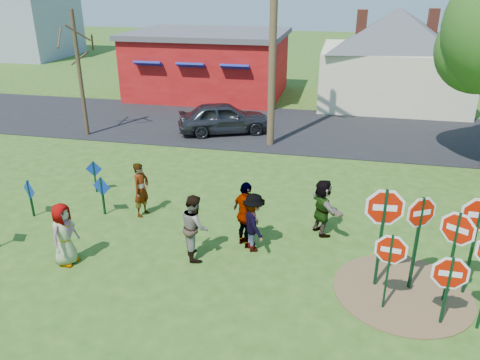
% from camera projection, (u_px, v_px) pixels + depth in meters
% --- Properties ---
extents(ground, '(120.00, 120.00, 0.00)m').
position_uv_depth(ground, '(227.00, 249.00, 12.78)').
color(ground, '#2A4E16').
rests_on(ground, ground).
extents(road, '(120.00, 7.50, 0.04)m').
position_uv_depth(road, '(282.00, 128.00, 23.10)').
color(road, black).
rests_on(road, ground).
extents(dirt_patch, '(3.20, 3.20, 0.03)m').
position_uv_depth(dirt_patch, '(402.00, 292.00, 11.00)').
color(dirt_patch, brown).
rests_on(dirt_patch, ground).
extents(red_building, '(9.40, 7.69, 3.90)m').
position_uv_depth(red_building, '(209.00, 63.00, 29.24)').
color(red_building, maroon).
rests_on(red_building, ground).
extents(cream_house, '(9.40, 9.40, 6.50)m').
position_uv_depth(cream_house, '(394.00, 53.00, 26.72)').
color(cream_house, beige).
rests_on(cream_house, ground).
extents(distant_building, '(10.00, 8.00, 8.00)m').
position_uv_depth(distant_building, '(11.00, 12.00, 43.60)').
color(distant_building, '#8C939E').
rests_on(distant_building, ground).
extents(stop_sign_a, '(0.94, 0.14, 1.98)m').
position_uv_depth(stop_sign_a, '(390.00, 256.00, 9.96)').
color(stop_sign_a, '#0D321A').
rests_on(stop_sign_a, ground).
extents(stop_sign_b, '(0.89, 0.50, 2.53)m').
position_uv_depth(stop_sign_b, '(420.00, 221.00, 10.43)').
color(stop_sign_b, '#0D321A').
rests_on(stop_sign_b, ground).
extents(stop_sign_c, '(0.88, 0.57, 2.40)m').
position_uv_depth(stop_sign_c, '(456.00, 238.00, 10.05)').
color(stop_sign_c, '#0D321A').
rests_on(stop_sign_c, ground).
extents(stop_sign_d, '(1.09, 0.07, 2.60)m').
position_uv_depth(stop_sign_d, '(478.00, 223.00, 10.25)').
color(stop_sign_d, '#0D321A').
rests_on(stop_sign_d, ground).
extents(stop_sign_e, '(1.02, 0.07, 1.78)m').
position_uv_depth(stop_sign_e, '(449.00, 278.00, 9.56)').
color(stop_sign_e, '#0D321A').
rests_on(stop_sign_e, ground).
extents(stop_sign_g, '(1.20, 0.10, 2.68)m').
position_uv_depth(stop_sign_g, '(384.00, 217.00, 10.55)').
color(stop_sign_g, '#0D321A').
rests_on(stop_sign_g, ground).
extents(blue_diamond_b, '(0.58, 0.33, 1.22)m').
position_uv_depth(blue_diamond_b, '(30.00, 194.00, 14.25)').
color(blue_diamond_b, '#0D321A').
rests_on(blue_diamond_b, ground).
extents(blue_diamond_c, '(0.63, 0.15, 1.26)m').
position_uv_depth(blue_diamond_c, '(102.00, 191.00, 14.37)').
color(blue_diamond_c, '#0D321A').
rests_on(blue_diamond_c, ground).
extents(blue_diamond_d, '(0.57, 0.11, 1.15)m').
position_uv_depth(blue_diamond_d, '(94.00, 173.00, 15.93)').
color(blue_diamond_d, '#0D321A').
rests_on(blue_diamond_d, ground).
extents(person_a, '(0.65, 0.89, 1.69)m').
position_uv_depth(person_a, '(64.00, 234.00, 11.82)').
color(person_a, '#4B5296').
rests_on(person_a, ground).
extents(person_b, '(0.55, 0.71, 1.72)m').
position_uv_depth(person_b, '(141.00, 190.00, 14.31)').
color(person_b, '#2C7E77').
rests_on(person_b, ground).
extents(person_c, '(0.99, 1.07, 1.77)m').
position_uv_depth(person_c, '(195.00, 226.00, 12.12)').
color(person_c, '#973F39').
rests_on(person_c, ground).
extents(person_d, '(1.06, 1.23, 1.65)m').
position_uv_depth(person_d, '(254.00, 223.00, 12.43)').
color(person_d, '#343338').
rests_on(person_d, ground).
extents(person_e, '(1.11, 1.11, 1.89)m').
position_uv_depth(person_e, '(246.00, 215.00, 12.58)').
color(person_e, '#583660').
rests_on(person_e, ground).
extents(person_f, '(1.23, 1.59, 1.68)m').
position_uv_depth(person_f, '(323.00, 207.00, 13.24)').
color(person_f, '#225634').
rests_on(person_f, ground).
extents(suv, '(4.63, 3.24, 1.46)m').
position_uv_depth(suv, '(224.00, 118.00, 22.09)').
color(suv, '#313136').
rests_on(suv, road).
extents(utility_pole, '(2.36, 1.05, 10.18)m').
position_uv_depth(utility_pole, '(273.00, 18.00, 18.72)').
color(utility_pole, '#4C3823').
rests_on(utility_pole, ground).
extents(bare_tree_west, '(1.80, 1.80, 5.63)m').
position_uv_depth(bare_tree_west, '(77.00, 56.00, 20.70)').
color(bare_tree_west, '#382819').
rests_on(bare_tree_west, ground).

